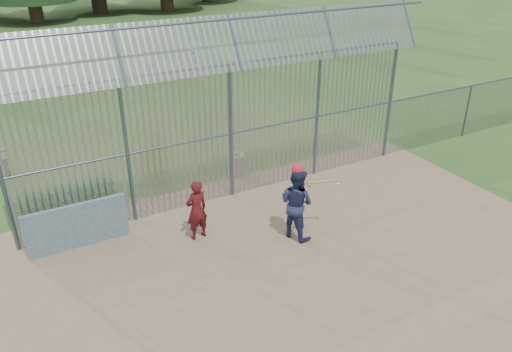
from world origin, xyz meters
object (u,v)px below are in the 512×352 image
batter (296,203)px  onlooker (197,210)px  dugout_wall (77,226)px  trash_can (237,165)px

batter → onlooker: batter is taller
dugout_wall → trash_can: dugout_wall is taller
onlooker → batter: bearing=145.3°
dugout_wall → trash_can: bearing=18.0°
dugout_wall → onlooker: 2.99m
onlooker → trash_can: onlooker is taller
onlooker → trash_can: size_ratio=2.01×
batter → onlooker: bearing=42.6°
dugout_wall → trash_can: 5.60m
trash_can → batter: bearing=-93.8°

